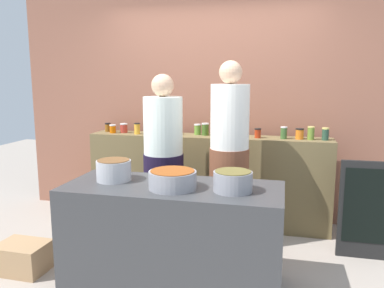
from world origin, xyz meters
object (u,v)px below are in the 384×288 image
at_px(preserve_jar_5, 162,129).
at_px(preserve_jar_6, 174,130).
at_px(preserve_jar_0, 108,127).
at_px(cook_in_cap, 229,165).
at_px(cooking_pot_right, 233,181).
at_px(chalkboard_sign, 369,210).
at_px(preserve_jar_8, 205,129).
at_px(preserve_jar_1, 113,129).
at_px(preserve_jar_2, 124,128).
at_px(preserve_jar_3, 137,129).
at_px(preserve_jar_11, 258,133).
at_px(preserve_jar_13, 300,134).
at_px(preserve_jar_4, 156,128).
at_px(cooking_pot_left, 114,170).
at_px(preserve_jar_12, 284,133).
at_px(cook_with_tongs, 164,169).
at_px(preserve_jar_14, 311,133).
at_px(preserve_jar_7, 198,129).
at_px(cooking_pot_center, 173,180).
at_px(preserve_jar_15, 325,134).
at_px(preserve_jar_10, 228,132).
at_px(preserve_jar_9, 215,132).
at_px(bread_crate, 23,257).

distance_m(preserve_jar_5, preserve_jar_6, 0.15).
bearing_deg(preserve_jar_0, cook_in_cap, -21.79).
distance_m(cooking_pot_right, chalkboard_sign, 1.52).
xyz_separation_m(preserve_jar_8, chalkboard_sign, (1.64, -0.57, -0.62)).
relative_size(preserve_jar_1, preserve_jar_2, 0.90).
bearing_deg(preserve_jar_3, preserve_jar_11, 1.30).
xyz_separation_m(preserve_jar_13, chalkboard_sign, (0.62, -0.53, -0.61)).
bearing_deg(preserve_jar_5, preserve_jar_4, 135.03).
relative_size(preserve_jar_13, cooking_pot_left, 0.41).
bearing_deg(preserve_jar_12, cook_with_tongs, -153.00).
bearing_deg(preserve_jar_14, preserve_jar_7, 176.20).
xyz_separation_m(preserve_jar_1, preserve_jar_6, (0.73, 0.05, 0.00)).
xyz_separation_m(cooking_pot_center, cook_in_cap, (0.30, 0.91, -0.07)).
height_order(preserve_jar_1, preserve_jar_12, preserve_jar_12).
relative_size(preserve_jar_15, cooking_pot_right, 0.45).
xyz_separation_m(preserve_jar_5, preserve_jar_10, (0.75, 0.02, -0.01)).
bearing_deg(preserve_jar_9, chalkboard_sign, -19.15).
bearing_deg(preserve_jar_11, preserve_jar_2, 178.45).
distance_m(preserve_jar_14, cooking_pot_right, 1.57).
distance_m(cooking_pot_right, bread_crate, 1.97).
bearing_deg(cook_with_tongs, preserve_jar_14, 22.55).
relative_size(preserve_jar_10, cooking_pot_left, 0.43).
distance_m(preserve_jar_0, preserve_jar_10, 1.47).
height_order(preserve_jar_6, preserve_jar_9, preserve_jar_6).
relative_size(cooking_pot_left, chalkboard_sign, 0.31).
bearing_deg(cooking_pot_right, preserve_jar_5, 125.72).
xyz_separation_m(preserve_jar_2, preserve_jar_14, (2.11, -0.03, 0.01)).
distance_m(preserve_jar_15, cooking_pot_left, 2.21).
relative_size(preserve_jar_0, preserve_jar_6, 0.99).
height_order(preserve_jar_1, cooking_pot_left, preserve_jar_1).
bearing_deg(preserve_jar_14, cook_with_tongs, -157.45).
distance_m(preserve_jar_12, cooking_pot_right, 1.47).
distance_m(preserve_jar_2, cooking_pot_left, 1.47).
xyz_separation_m(preserve_jar_14, cooking_pot_center, (-1.08, -1.46, -0.19)).
height_order(preserve_jar_12, cooking_pot_center, preserve_jar_12).
xyz_separation_m(preserve_jar_0, preserve_jar_2, (0.22, -0.04, 0.00)).
bearing_deg(cooking_pot_center, chalkboard_sign, 30.66).
relative_size(preserve_jar_15, cook_in_cap, 0.07).
bearing_deg(preserve_jar_9, preserve_jar_10, -14.50).
bearing_deg(cook_with_tongs, preserve_jar_2, 137.65).
distance_m(preserve_jar_2, preserve_jar_8, 0.97).
bearing_deg(preserve_jar_15, preserve_jar_0, 178.18).
relative_size(preserve_jar_8, chalkboard_sign, 0.15).
height_order(preserve_jar_10, preserve_jar_13, preserve_jar_10).
height_order(preserve_jar_3, cook_in_cap, cook_in_cap).
relative_size(preserve_jar_4, preserve_jar_15, 0.99).
xyz_separation_m(preserve_jar_15, cooking_pot_center, (-1.22, -1.45, -0.19)).
distance_m(preserve_jar_14, cook_with_tongs, 1.58).
bearing_deg(cook_with_tongs, preserve_jar_10, 45.13).
relative_size(preserve_jar_6, preserve_jar_15, 0.81).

